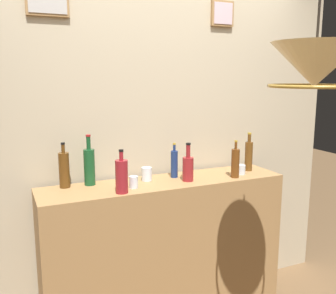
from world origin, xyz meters
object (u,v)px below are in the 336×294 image
Objects in this scene: liquor_bottle_whiskey at (235,163)px; glass_tumbler_highball at (134,182)px; pendant_lamp at (315,66)px; liquor_bottle_sherry at (249,155)px; liquor_bottle_vodka at (122,176)px; liquor_bottle_mezcal at (89,166)px; glass_tumbler_shot at (147,174)px; liquor_bottle_bourbon at (174,163)px; glass_tumbler_rocks at (241,169)px; liquor_bottle_tequila at (64,169)px; liquor_bottle_vermouth at (188,168)px.

liquor_bottle_whiskey reaches higher than glass_tumbler_highball.
pendant_lamp reaches higher than liquor_bottle_whiskey.
liquor_bottle_vodka is at bearing -171.76° from liquor_bottle_sherry.
liquor_bottle_mezcal is at bearing 128.49° from pendant_lamp.
liquor_bottle_mezcal reaches higher than glass_tumbler_shot.
pendant_lamp is at bearing -55.43° from glass_tumbler_highball.
liquor_bottle_sherry reaches higher than glass_tumbler_shot.
liquor_bottle_bourbon is 0.93× the size of liquor_bottle_whiskey.
liquor_bottle_vodka is 0.81× the size of liquor_bottle_mezcal.
glass_tumbler_rocks is at bearing -9.44° from glass_tumbler_shot.
liquor_bottle_tequila is (-1.36, 0.11, 0.00)m from liquor_bottle_sherry.
glass_tumbler_rocks is at bearing -150.02° from liquor_bottle_sherry.
glass_tumbler_highball is (-0.35, -0.13, -0.06)m from liquor_bottle_bourbon.
pendant_lamp is at bearing -48.87° from liquor_bottle_vodka.
liquor_bottle_mezcal is at bearing 142.26° from glass_tumbler_highball.
glass_tumbler_shot is at bearing 43.00° from glass_tumbler_highball.
liquor_bottle_bourbon is 0.76m from liquor_bottle_tequila.
liquor_bottle_vermouth is at bearing 1.26° from glass_tumbler_highball.
liquor_bottle_bourbon is 0.84× the size of liquor_bottle_tequila.
glass_tumbler_shot is at bearing 163.70° from liquor_bottle_whiskey.
liquor_bottle_vodka reaches higher than liquor_bottle_bourbon.
glass_tumbler_shot is at bearing 114.79° from pendant_lamp.
liquor_bottle_tequila is at bearing 154.42° from glass_tumbler_highball.
pendant_lamp reaches higher than glass_tumbler_highball.
liquor_bottle_vermouth is 0.40m from glass_tumbler_highball.
liquor_bottle_bourbon is at bearing 155.63° from liquor_bottle_whiskey.
glass_tumbler_rocks is at bearing -13.61° from liquor_bottle_bourbon.
liquor_bottle_mezcal is at bearing 174.94° from liquor_bottle_sherry.
liquor_bottle_tequila is 4.20× the size of glass_tumbler_rocks.
glass_tumbler_highball is (-0.40, -0.01, -0.06)m from liquor_bottle_vermouth.
glass_tumbler_highball is at bearing 124.57° from pendant_lamp.
liquor_bottle_mezcal is at bearing 166.64° from liquor_bottle_whiskey.
pendant_lamp is at bearing -76.81° from liquor_bottle_vermouth.
pendant_lamp is (0.26, -1.02, 0.66)m from liquor_bottle_bourbon.
liquor_bottle_whiskey reaches higher than glass_tumbler_rocks.
liquor_bottle_vodka is at bearing -140.08° from glass_tumbler_shot.
liquor_bottle_vermouth is 0.43× the size of pendant_lamp.
liquor_bottle_bourbon is 0.74× the size of liquor_bottle_mezcal.
pendant_lamp is at bearing -104.41° from glass_tumbler_rocks.
liquor_bottle_bourbon reaches higher than glass_tumbler_shot.
liquor_bottle_mezcal is 0.40m from glass_tumbler_shot.
liquor_bottle_bourbon is at bearing -4.68° from liquor_bottle_tequila.
liquor_bottle_vermouth is 1.14m from pendant_lamp.
liquor_bottle_vodka reaches higher than glass_tumbler_rocks.
liquor_bottle_vermouth is 0.99× the size of liquor_bottle_whiskey.
liquor_bottle_mezcal is at bearing -2.15° from liquor_bottle_tequila.
glass_tumbler_highball is at bearing -159.39° from liquor_bottle_bourbon.
liquor_bottle_bourbon is 1.24m from pendant_lamp.
pendant_lamp is at bearing -46.71° from liquor_bottle_tequila.
liquor_bottle_tequila reaches higher than liquor_bottle_vodka.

